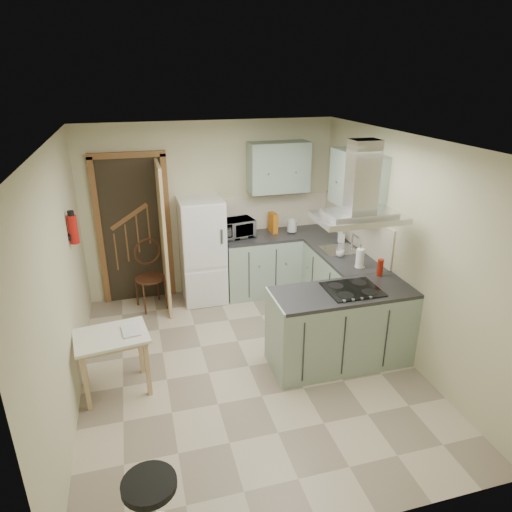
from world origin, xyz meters
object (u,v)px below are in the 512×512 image
object	(u,v)px
peninsula	(341,327)
drop_leaf_table	(115,363)
extractor_hood	(359,218)
microwave	(237,228)
stool	(152,508)
bentwood_chair	(150,278)
fridge	(202,251)

from	to	relation	value
peninsula	drop_leaf_table	bearing A→B (deg)	176.47
extractor_hood	drop_leaf_table	distance (m)	2.91
extractor_hood	microwave	size ratio (longest dim) A/B	1.93
peninsula	extractor_hood	bearing A→B (deg)	0.00
stool	bentwood_chair	bearing A→B (deg)	86.57
drop_leaf_table	bentwood_chair	bearing A→B (deg)	67.43
bentwood_chair	fridge	bearing A→B (deg)	-12.10
drop_leaf_table	bentwood_chair	xyz separation A→B (m)	(0.47, 1.76, 0.11)
extractor_hood	bentwood_chair	distance (m)	3.10
peninsula	stool	bearing A→B (deg)	-143.87
drop_leaf_table	fridge	bearing A→B (deg)	48.51
drop_leaf_table	stool	size ratio (longest dim) A/B	1.38
microwave	peninsula	bearing A→B (deg)	-81.77
peninsula	stool	world-z (taller)	peninsula
extractor_hood	stool	distance (m)	3.16
extractor_hood	drop_leaf_table	size ratio (longest dim) A/B	1.27
fridge	drop_leaf_table	distance (m)	2.24
peninsula	stool	xyz separation A→B (m)	(-2.19, -1.60, -0.19)
fridge	bentwood_chair	distance (m)	0.82
peninsula	stool	distance (m)	2.72
bentwood_chair	stool	distance (m)	3.52
fridge	peninsula	distance (m)	2.35
peninsula	bentwood_chair	world-z (taller)	peninsula
microwave	bentwood_chair	bearing A→B (deg)	173.36
extractor_hood	peninsula	bearing A→B (deg)	180.00
fridge	drop_leaf_table	xyz separation A→B (m)	(-1.23, -1.83, -0.42)
fridge	bentwood_chair	bearing A→B (deg)	-174.87
drop_leaf_table	extractor_hood	bearing A→B (deg)	-11.06
drop_leaf_table	microwave	xyz separation A→B (m)	(1.74, 1.86, 0.70)
microwave	stool	bearing A→B (deg)	-123.50
drop_leaf_table	bentwood_chair	size ratio (longest dim) A/B	0.80
fridge	peninsula	bearing A→B (deg)	-58.26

